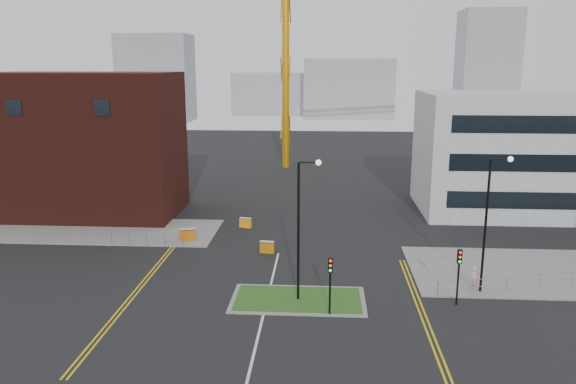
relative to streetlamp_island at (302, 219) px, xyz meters
name	(u,v)px	position (x,y,z in m)	size (l,w,h in m)	color
ground	(251,364)	(-2.22, -8.00, -5.41)	(200.00, 200.00, 0.00)	black
pavement_left	(64,230)	(-22.22, 14.00, -5.35)	(28.00, 8.00, 0.12)	slate
island_kerb	(298,300)	(-0.22, 0.00, -5.37)	(8.60, 4.60, 0.08)	slate
grass_island	(298,299)	(-0.22, 0.00, -5.35)	(8.00, 4.00, 0.12)	#204617
brick_building	(56,146)	(-25.19, 20.00, 1.44)	(24.20, 10.07, 14.24)	#411610
office_block	(547,153)	(23.79, 23.97, 0.59)	(25.00, 12.20, 12.00)	#A6A8AB
streetlamp_island	(302,219)	(0.00, 0.00, 0.00)	(1.46, 0.36, 9.18)	black
streetlamp_right_near	(490,214)	(12.00, 2.00, 0.00)	(1.46, 0.36, 9.18)	black
traffic_light_island	(330,275)	(1.78, -2.02, -2.85)	(0.28, 0.33, 3.65)	black
traffic_light_right	(459,266)	(9.78, -0.02, -2.85)	(0.28, 0.33, 3.65)	black
railing_left	(147,238)	(-13.22, 10.00, -4.67)	(6.05, 0.05, 1.10)	gray
railing_right	(572,276)	(18.28, 3.50, -4.63)	(19.05, 5.05, 1.10)	gray
centre_line	(256,345)	(-2.22, -6.00, -5.41)	(0.15, 30.00, 0.01)	silver
yellow_left_a	(140,284)	(-11.22, 2.00, -5.41)	(0.12, 24.00, 0.01)	gold
yellow_left_b	(144,284)	(-10.92, 2.00, -5.41)	(0.12, 24.00, 0.01)	gold
yellow_right_a	(421,317)	(7.28, -2.00, -5.41)	(0.12, 20.00, 0.01)	gold
yellow_right_b	(426,317)	(7.58, -2.00, -5.41)	(0.12, 20.00, 0.01)	gold
skyline_a	(156,78)	(-42.22, 112.00, 5.59)	(18.00, 12.00, 22.00)	gray
skyline_b	(348,89)	(7.78, 122.00, 2.59)	(24.00, 12.00, 16.00)	gray
skyline_c	(487,66)	(42.78, 117.00, 8.59)	(14.00, 12.00, 28.00)	gray
skyline_d	(285,94)	(-10.22, 132.00, 0.59)	(30.00, 12.00, 12.00)	gray
pedestrian	(474,279)	(11.44, 2.30, -4.56)	(0.62, 0.41, 1.70)	pink
barrier_left	(187,235)	(-10.22, 11.52, -4.79)	(1.43, 0.82, 1.14)	#CA570B
barrier_mid	(246,222)	(-5.83, 16.00, -4.91)	(1.15, 0.61, 0.92)	orange
barrier_right	(267,247)	(-3.13, 9.08, -4.89)	(1.17, 0.50, 0.96)	#C4660A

